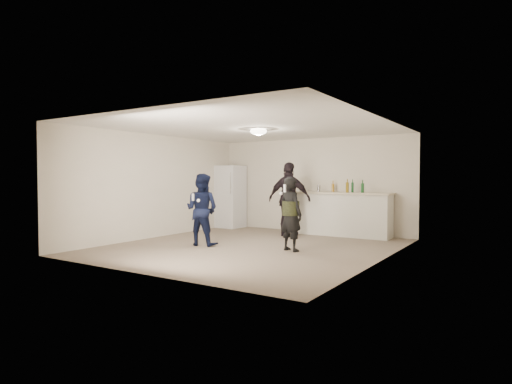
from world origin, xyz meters
The scene contains 21 objects.
floor centered at (0.00, 0.00, 0.00)m, with size 6.00×6.00×0.00m, color #6B5B4C.
ceiling centered at (0.00, 0.00, 2.50)m, with size 6.00×6.00×0.00m, color silver.
wall_back centered at (0.00, 3.00, 1.25)m, with size 6.00×6.00×0.00m, color beige.
wall_front centered at (0.00, -3.00, 1.25)m, with size 6.00×6.00×0.00m, color beige.
wall_left centered at (-2.75, 0.00, 1.25)m, with size 6.00×6.00×0.00m, color beige.
wall_right centered at (2.75, 0.00, 1.25)m, with size 6.00×6.00×0.00m, color beige.
counter centered at (0.88, 2.67, 0.53)m, with size 2.60×0.56×1.05m, color silver.
counter_top centered at (0.88, 2.67, 1.07)m, with size 2.68×0.64×0.04m, color beige.
fridge centered at (-2.43, 2.60, 0.90)m, with size 0.70×0.70×1.80m, color silver.
fridge_handle centered at (-2.15, 2.23, 1.30)m, with size 0.02×0.02×0.60m, color silver.
ceiling_dome centered at (0.00, 0.30, 2.45)m, with size 0.36×0.36×0.16m, color white.
shaker centered at (0.36, 2.63, 1.18)m, with size 0.08×0.08×0.17m, color #ACABB0.
man centered at (-1.01, -0.39, 0.77)m, with size 0.75×0.58×1.54m, color #0E173C.
woman centered at (0.94, 0.01, 0.74)m, with size 0.54×0.35×1.47m, color black.
camo_shorts centered at (0.94, 0.01, 0.85)m, with size 0.34×0.34×0.28m, color #2F3719.
spectator centered at (-0.10, 1.89, 0.92)m, with size 1.08×0.45×1.84m, color black.
remote_man centered at (-1.01, -0.67, 1.05)m, with size 0.04×0.04×0.15m, color silver.
nunchuk_man centered at (-0.89, -0.64, 0.98)m, with size 0.07×0.07×0.07m, color white.
remote_woman centered at (0.94, -0.24, 1.25)m, with size 0.04×0.04×0.15m, color white.
nunchuk_woman centered at (0.84, -0.21, 1.15)m, with size 0.07×0.07×0.07m, color white.
bottle_cluster centered at (1.14, 2.64, 1.21)m, with size 0.95×0.39×0.25m.
Camera 1 is at (4.91, -7.48, 1.47)m, focal length 30.00 mm.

